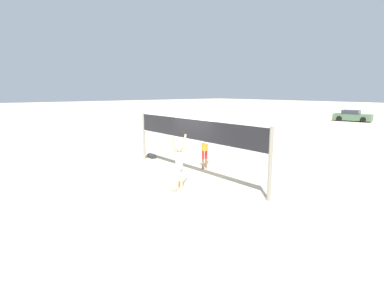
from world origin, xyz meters
name	(u,v)px	position (x,y,z in m)	size (l,w,h in m)	color
ground_plane	(192,175)	(0.00, 0.00, 0.00)	(200.00, 200.00, 0.00)	beige
volleyball_net	(192,135)	(0.00, 0.00, 1.79)	(8.31, 0.13, 2.52)	gray
player_spiker	(179,161)	(1.30, -1.68, 1.10)	(0.28, 0.70, 2.09)	beige
player_blocker	(205,145)	(-0.42, 1.11, 1.16)	(0.28, 0.71, 2.19)	#8C664C
volleyball	(174,188)	(1.27, -1.90, 0.12)	(0.24, 0.24, 0.24)	silver
gear_bag	(152,156)	(-4.04, 0.42, 0.10)	(0.53, 0.29, 0.21)	#2D2D33
parked_car_near	(352,116)	(-6.06, 30.46, 0.62)	(4.50, 2.67, 1.36)	#4C6B4C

